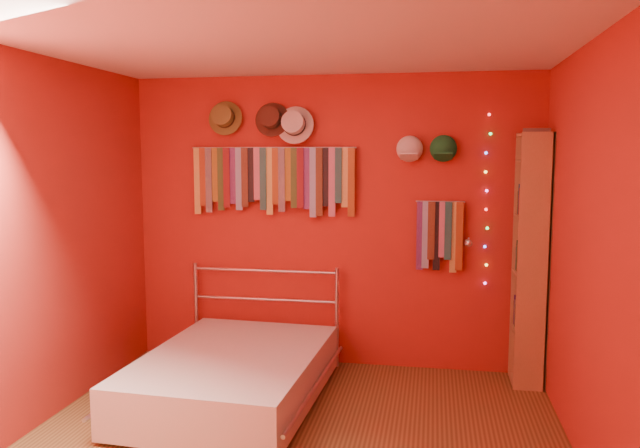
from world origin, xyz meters
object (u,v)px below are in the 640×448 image
Objects in this scene: reading_lamp at (468,243)px; bookshelf at (535,259)px; bed at (233,375)px; tie_rack at (273,177)px.

bookshelf is (0.52, -0.01, -0.11)m from reading_lamp.
bed is (-1.72, -0.80, -0.92)m from reading_lamp.
reading_lamp reaches higher than bed.
reading_lamp is 2.11m from bed.
tie_rack reaches higher than reading_lamp.
reading_lamp is (1.65, -0.15, -0.51)m from tie_rack.
tie_rack is at bearing 88.59° from bed.
bed is at bearing -160.47° from bookshelf.
tie_rack reaches higher than bed.
tie_rack is 1.72m from bed.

